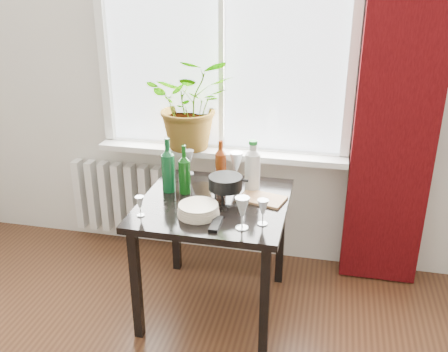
% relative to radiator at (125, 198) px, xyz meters
% --- Properties ---
extents(window, '(1.72, 0.08, 1.62)m').
position_rel_radiator_xyz_m(window, '(0.75, 0.04, 1.22)').
color(window, white).
rests_on(window, ground).
extents(windowsill, '(1.72, 0.20, 0.04)m').
position_rel_radiator_xyz_m(windowsill, '(0.75, -0.03, 0.44)').
color(windowsill, silver).
rests_on(windowsill, ground).
extents(curtain, '(0.50, 0.12, 2.56)m').
position_rel_radiator_xyz_m(curtain, '(1.87, -0.06, 0.92)').
color(curtain, '#320406').
rests_on(curtain, ground).
extents(radiator, '(0.80, 0.10, 0.55)m').
position_rel_radiator_xyz_m(radiator, '(0.00, 0.00, 0.00)').
color(radiator, silver).
rests_on(radiator, ground).
extents(table, '(0.85, 0.85, 0.74)m').
position_rel_radiator_xyz_m(table, '(0.85, -0.63, 0.27)').
color(table, black).
rests_on(table, ground).
extents(potted_plant, '(0.66, 0.61, 0.63)m').
position_rel_radiator_xyz_m(potted_plant, '(0.55, -0.04, 0.78)').
color(potted_plant, '#367A20').
rests_on(potted_plant, windowsill).
extents(wine_bottle_left, '(0.11, 0.11, 0.34)m').
position_rel_radiator_xyz_m(wine_bottle_left, '(0.55, -0.55, 0.53)').
color(wine_bottle_left, '#0D441F').
rests_on(wine_bottle_left, table).
extents(wine_bottle_right, '(0.09, 0.09, 0.30)m').
position_rel_radiator_xyz_m(wine_bottle_right, '(0.65, -0.55, 0.51)').
color(wine_bottle_right, '#0B3D0D').
rests_on(wine_bottle_right, table).
extents(bottle_amber, '(0.08, 0.08, 0.29)m').
position_rel_radiator_xyz_m(bottle_amber, '(0.83, -0.36, 0.50)').
color(bottle_amber, maroon).
rests_on(bottle_amber, table).
extents(cleaning_bottle, '(0.11, 0.11, 0.33)m').
position_rel_radiator_xyz_m(cleaning_bottle, '(1.04, -0.42, 0.52)').
color(cleaning_bottle, silver).
rests_on(cleaning_bottle, table).
extents(wineglass_front_right, '(0.09, 0.09, 0.18)m').
position_rel_radiator_xyz_m(wineglass_front_right, '(1.07, -0.92, 0.45)').
color(wineglass_front_right, silver).
rests_on(wineglass_front_right, table).
extents(wineglass_far_right, '(0.07, 0.07, 0.15)m').
position_rel_radiator_xyz_m(wineglass_far_right, '(1.17, -0.85, 0.43)').
color(wineglass_far_right, silver).
rests_on(wineglass_far_right, table).
extents(wineglass_back_center, '(0.11, 0.11, 0.21)m').
position_rel_radiator_xyz_m(wineglass_back_center, '(0.92, -0.32, 0.46)').
color(wineglass_back_center, white).
rests_on(wineglass_back_center, table).
extents(wineglass_back_left, '(0.09, 0.09, 0.17)m').
position_rel_radiator_xyz_m(wineglass_back_left, '(0.59, -0.26, 0.44)').
color(wineglass_back_left, '#B7BFC5').
rests_on(wineglass_back_left, table).
extents(wineglass_front_left, '(0.06, 0.06, 0.12)m').
position_rel_radiator_xyz_m(wineglass_front_left, '(0.50, -0.90, 0.42)').
color(wineglass_front_left, silver).
rests_on(wineglass_front_left, table).
extents(plate_stack, '(0.30, 0.30, 0.06)m').
position_rel_radiator_xyz_m(plate_stack, '(0.81, -0.82, 0.39)').
color(plate_stack, beige).
rests_on(plate_stack, table).
extents(fondue_pot, '(0.27, 0.25, 0.15)m').
position_rel_radiator_xyz_m(fondue_pot, '(0.91, -0.61, 0.44)').
color(fondue_pot, black).
rests_on(fondue_pot, table).
extents(tv_remote, '(0.05, 0.16, 0.02)m').
position_rel_radiator_xyz_m(tv_remote, '(0.93, -0.92, 0.37)').
color(tv_remote, black).
rests_on(tv_remote, table).
extents(cutting_board, '(0.30, 0.23, 0.01)m').
position_rel_radiator_xyz_m(cutting_board, '(1.12, -0.55, 0.37)').
color(cutting_board, '#AE7C4E').
rests_on(cutting_board, table).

